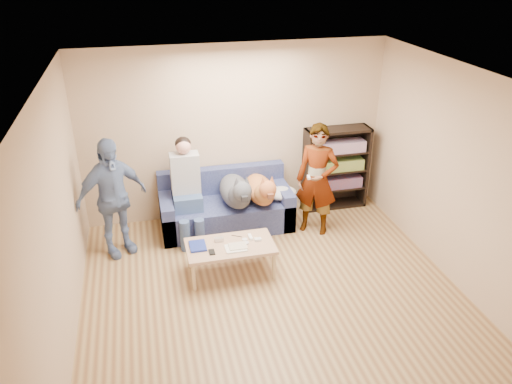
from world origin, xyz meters
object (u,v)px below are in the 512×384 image
object	(u,v)px
person_standing_right	(317,180)
dog_gray	(237,192)
coffee_table	(230,248)
sofa	(225,208)
dog_tan	(261,190)
camera_silver	(219,239)
bookshelf	(335,166)
person_standing_left	(112,198)
person_seated	(187,186)
notebook_blue	(198,246)

from	to	relation	value
person_standing_right	dog_gray	bearing A→B (deg)	-159.23
coffee_table	sofa	bearing A→B (deg)	82.51
dog_tan	camera_silver	bearing A→B (deg)	-130.89
dog_gray	bookshelf	world-z (taller)	bookshelf
person_standing_left	dog_tan	xyz separation A→B (m)	(2.05, 0.16, -0.19)
person_standing_right	coffee_table	distance (m)	1.66
person_standing_right	coffee_table	world-z (taller)	person_standing_right
camera_silver	bookshelf	world-z (taller)	bookshelf
person_standing_left	person_seated	world-z (taller)	person_standing_left
notebook_blue	coffee_table	bearing A→B (deg)	-7.13
person_standing_right	coffee_table	xyz separation A→B (m)	(-1.40, -0.77, -0.44)
notebook_blue	dog_tan	size ratio (longest dim) A/B	0.22
camera_silver	sofa	distance (m)	1.15
coffee_table	notebook_blue	bearing A→B (deg)	172.87
notebook_blue	sofa	distance (m)	1.31
person_standing_right	person_standing_left	xyz separation A→B (m)	(-2.80, 0.07, 0.01)
dog_gray	bookshelf	xyz separation A→B (m)	(1.67, 0.45, 0.03)
notebook_blue	sofa	world-z (taller)	sofa
bookshelf	person_standing_left	bearing A→B (deg)	-169.65
person_standing_right	sofa	world-z (taller)	person_standing_right
notebook_blue	dog_tan	distance (m)	1.44
dog_gray	dog_tan	bearing A→B (deg)	0.78
notebook_blue	bookshelf	xyz separation A→B (m)	(2.36, 1.41, 0.25)
bookshelf	camera_silver	bearing A→B (deg)	-147.22
notebook_blue	camera_silver	world-z (taller)	camera_silver
bookshelf	person_seated	bearing A→B (deg)	-171.32
bookshelf	person_standing_right	bearing A→B (deg)	-129.16
camera_silver	bookshelf	bearing A→B (deg)	32.78
dog_gray	dog_tan	size ratio (longest dim) A/B	1.09
person_seated	dog_tan	size ratio (longest dim) A/B	1.27
sofa	dog_gray	bearing A→B (deg)	-59.74
person_seated	bookshelf	size ratio (longest dim) A/B	1.13
dog_gray	bookshelf	size ratio (longest dim) A/B	0.97
dog_tan	coffee_table	bearing A→B (deg)	-122.80
person_standing_right	camera_silver	xyz separation A→B (m)	(-1.52, -0.65, -0.37)
dog_gray	coffee_table	size ratio (longest dim) A/B	1.14
dog_tan	person_standing_left	bearing A→B (deg)	-175.44
camera_silver	dog_gray	xyz separation A→B (m)	(0.41, 0.89, 0.20)
person_seated	sofa	bearing A→B (deg)	12.74
person_standing_left	dog_gray	xyz separation A→B (m)	(1.69, 0.16, -0.18)
camera_silver	person_seated	xyz separation A→B (m)	(-0.28, 0.98, 0.33)
notebook_blue	dog_gray	distance (m)	1.20
bookshelf	sofa	bearing A→B (deg)	-172.60
dog_gray	coffee_table	world-z (taller)	dog_gray
person_standing_right	dog_tan	world-z (taller)	person_standing_right
coffee_table	person_seated	bearing A→B (deg)	109.93
dog_gray	person_seated	bearing A→B (deg)	172.24
person_seated	notebook_blue	bearing A→B (deg)	-90.06
sofa	coffee_table	bearing A→B (deg)	-97.49
dog_gray	dog_tan	xyz separation A→B (m)	(0.36, 0.00, -0.02)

